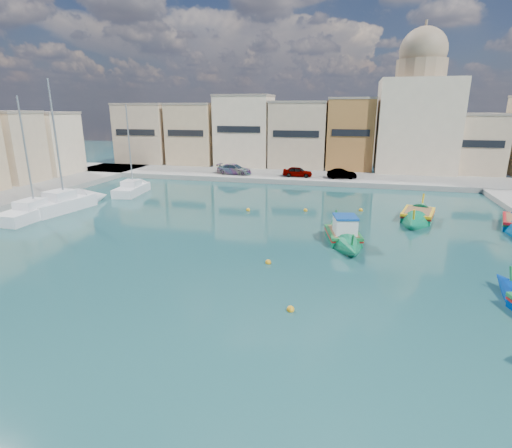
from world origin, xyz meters
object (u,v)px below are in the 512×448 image
(church_block, at_px, (417,112))
(yacht_midnorth, at_px, (77,201))
(luzzu_green, at_px, (418,216))
(luzzu_blue_cabin, at_px, (343,236))
(yacht_north, at_px, (138,188))
(yacht_mid, at_px, (47,208))

(church_block, relative_size, yacht_midnorth, 1.55)
(luzzu_green, bearing_deg, yacht_midnorth, -175.23)
(church_block, height_order, luzzu_blue_cabin, church_block)
(yacht_north, distance_m, yacht_midnorth, 8.02)
(luzzu_blue_cabin, distance_m, yacht_north, 26.00)
(church_block, xyz_separation_m, yacht_mid, (-33.97, -30.38, -7.99))
(yacht_north, bearing_deg, church_block, 32.39)
(yacht_midnorth, bearing_deg, church_block, 39.78)
(luzzu_blue_cabin, bearing_deg, luzzu_green, 50.33)
(yacht_midnorth, bearing_deg, luzzu_blue_cabin, -10.34)
(yacht_north, bearing_deg, yacht_mid, -105.00)
(yacht_north, xyz_separation_m, yacht_mid, (-2.85, -10.63, 0.03))
(luzzu_green, xyz_separation_m, yacht_north, (-28.79, 5.22, 0.10))
(luzzu_blue_cabin, xyz_separation_m, yacht_north, (-22.90, 12.31, 0.03))
(church_block, relative_size, yacht_mid, 1.78)
(luzzu_green, xyz_separation_m, yacht_midnorth, (-30.72, -2.57, 0.19))
(church_block, height_order, luzzu_green, church_block)
(luzzu_blue_cabin, bearing_deg, yacht_north, 151.73)
(church_block, height_order, yacht_mid, church_block)
(yacht_mid, bearing_deg, church_block, 41.80)
(yacht_midnorth, height_order, yacht_mid, yacht_midnorth)
(luzzu_green, relative_size, yacht_mid, 0.85)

